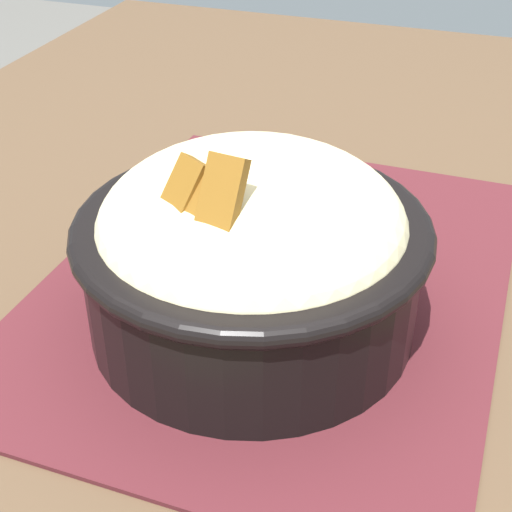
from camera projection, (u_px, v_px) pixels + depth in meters
table at (275, 355)px, 0.55m from camera, size 1.21×0.85×0.76m
placemat at (284, 278)px, 0.51m from camera, size 0.39×0.30×0.00m
bowl at (256, 248)px, 0.44m from camera, size 0.21×0.21×0.13m
fork at (317, 211)px, 0.58m from camera, size 0.05×0.13×0.00m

